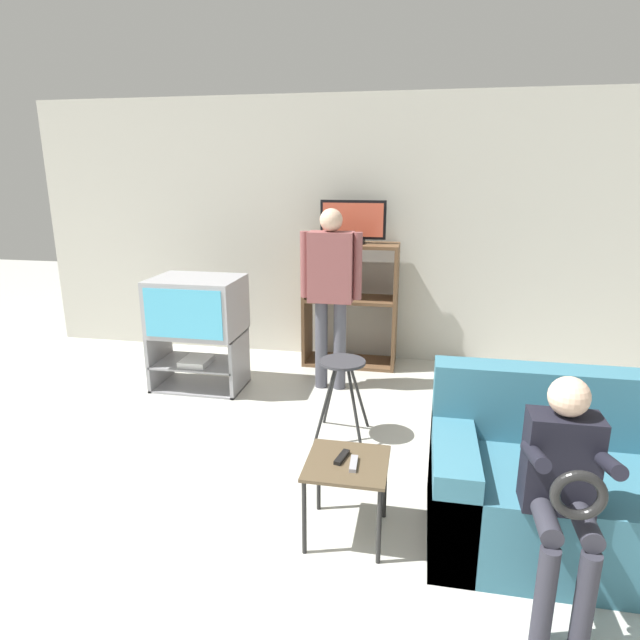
% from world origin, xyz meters
% --- Properties ---
extents(wall_back, '(6.40, 0.06, 2.60)m').
position_xyz_m(wall_back, '(0.00, 4.17, 1.30)').
color(wall_back, beige).
rests_on(wall_back, ground_plane).
extents(tv_stand, '(0.79, 0.47, 0.51)m').
position_xyz_m(tv_stand, '(-1.05, 3.03, 0.25)').
color(tv_stand, '#939399').
rests_on(tv_stand, ground_plane).
extents(television_main, '(0.75, 0.59, 0.49)m').
position_xyz_m(television_main, '(-1.04, 3.02, 0.76)').
color(television_main, '#9E9EA3').
rests_on(television_main, tv_stand).
extents(media_shelf, '(0.91, 0.40, 1.22)m').
position_xyz_m(media_shelf, '(0.18, 3.90, 0.62)').
color(media_shelf, brown).
rests_on(media_shelf, ground_plane).
extents(television_flat, '(0.63, 0.20, 0.40)m').
position_xyz_m(television_flat, '(0.20, 3.91, 1.41)').
color(television_flat, black).
rests_on(television_flat, media_shelf).
extents(folding_stool, '(0.37, 0.42, 0.60)m').
position_xyz_m(folding_stool, '(0.35, 2.34, 0.48)').
color(folding_stool, black).
rests_on(folding_stool, ground_plane).
extents(snack_table, '(0.42, 0.42, 0.44)m').
position_xyz_m(snack_table, '(0.53, 1.26, 0.38)').
color(snack_table, brown).
rests_on(snack_table, ground_plane).
extents(remote_control_black, '(0.07, 0.15, 0.02)m').
position_xyz_m(remote_control_black, '(0.50, 1.28, 0.45)').
color(remote_control_black, black).
rests_on(remote_control_black, snack_table).
extents(remote_control_white, '(0.04, 0.15, 0.02)m').
position_xyz_m(remote_control_white, '(0.57, 1.23, 0.45)').
color(remote_control_white, gray).
rests_on(remote_control_white, snack_table).
extents(couch, '(1.48, 0.82, 0.87)m').
position_xyz_m(couch, '(1.70, 1.42, 0.30)').
color(couch, teal).
rests_on(couch, ground_plane).
extents(person_standing_adult, '(0.53, 0.20, 1.59)m').
position_xyz_m(person_standing_adult, '(0.10, 3.25, 0.96)').
color(person_standing_adult, '#4C4C56').
rests_on(person_standing_adult, ground_plane).
extents(person_seated_child, '(0.33, 0.43, 1.06)m').
position_xyz_m(person_seated_child, '(1.49, 0.95, 0.63)').
color(person_seated_child, '#2D2D38').
rests_on(person_seated_child, ground_plane).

